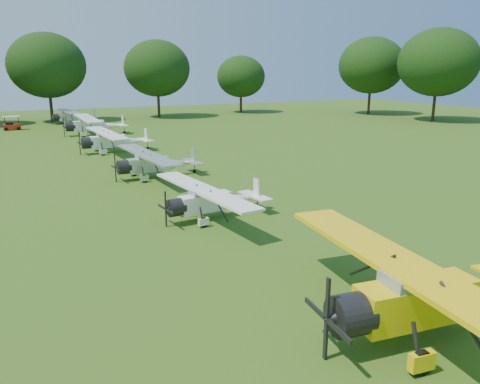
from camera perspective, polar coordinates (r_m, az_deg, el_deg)
The scene contains 9 objects.
ground at distance 22.27m, azimuth -1.48°, elevation -4.98°, with size 160.00×160.00×0.00m, color #2E5515.
tree_belt at distance 22.88m, azimuth 6.62°, elevation 15.93°, with size 137.36×130.27×14.52m.
aircraft_2 at distance 14.61m, azimuth 22.44°, elevation -11.24°, with size 7.53×11.95×2.35m.
aircraft_3 at distance 24.17m, azimuth -3.37°, elevation -0.80°, with size 5.77×9.18×1.80m.
aircraft_4 at distance 33.96m, azimuth -10.35°, elevation 3.65°, with size 6.25×9.95×1.96m.
aircraft_5 at distance 45.52m, azimuth -15.21°, elevation 6.23°, with size 6.69×10.65×2.10m.
aircraft_6 at distance 58.55m, azimuth -17.45°, elevation 7.94°, with size 7.28×11.56×2.29m.
aircraft_7 at distance 72.17m, azimuth -19.68°, elevation 8.79°, with size 6.48×10.33×2.03m.
golf_cart at distance 67.49m, azimuth -26.06°, elevation 7.30°, with size 2.13×1.38×1.76m.
Camera 1 is at (-8.99, -18.96, 7.47)m, focal length 35.00 mm.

